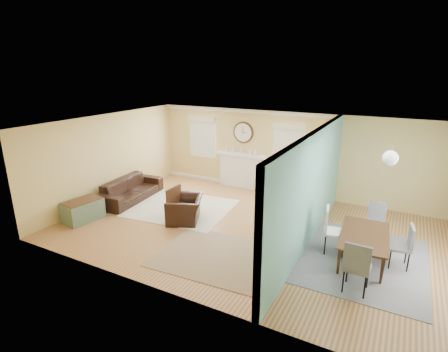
{
  "coord_description": "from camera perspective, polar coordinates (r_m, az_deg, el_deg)",
  "views": [
    {
      "loc": [
        3.22,
        -7.28,
        3.89
      ],
      "look_at": [
        -0.8,
        0.3,
        1.2
      ],
      "focal_mm": 28.0,
      "sensor_mm": 36.0,
      "label": 1
    }
  ],
  "objects": [
    {
      "name": "floor",
      "position": [
        8.86,
        3.71,
        -8.67
      ],
      "size": [
        9.0,
        9.0,
        0.0
      ],
      "primitive_type": "plane",
      "color": "brown",
      "rests_on": "ground"
    },
    {
      "name": "wall_back",
      "position": [
        11.08,
        10.26,
        3.6
      ],
      "size": [
        9.0,
        0.02,
        2.6
      ],
      "primitive_type": "cube",
      "color": "#DEC56A",
      "rests_on": "ground"
    },
    {
      "name": "wall_front",
      "position": [
        5.95,
        -8.18,
        -8.58
      ],
      "size": [
        9.0,
        0.02,
        2.6
      ],
      "primitive_type": "cube",
      "color": "#DEC56A",
      "rests_on": "ground"
    },
    {
      "name": "wall_left",
      "position": [
        10.92,
        -18.22,
        2.8
      ],
      "size": [
        0.02,
        6.0,
        2.6
      ],
      "primitive_type": "cube",
      "color": "#DEC56A",
      "rests_on": "ground"
    },
    {
      "name": "ceiling",
      "position": [
        8.07,
        4.07,
        8.16
      ],
      "size": [
        9.0,
        6.0,
        0.02
      ],
      "primitive_type": "cube",
      "color": "white",
      "rests_on": "wall_back"
    },
    {
      "name": "partition",
      "position": [
        8.16,
        14.44,
        -1.25
      ],
      "size": [
        0.17,
        6.0,
        2.6
      ],
      "color": "#DEC56A",
      "rests_on": "ground"
    },
    {
      "name": "fireplace",
      "position": [
        11.68,
        2.89,
        1.0
      ],
      "size": [
        1.7,
        0.3,
        1.17
      ],
      "color": "white",
      "rests_on": "ground"
    },
    {
      "name": "wall_clock",
      "position": [
        11.47,
        3.17,
        7.12
      ],
      "size": [
        0.7,
        0.07,
        0.7
      ],
      "color": "#4F2A17",
      "rests_on": "wall_back"
    },
    {
      "name": "window_left",
      "position": [
        12.21,
        -3.54,
        6.83
      ],
      "size": [
        1.05,
        0.13,
        1.42
      ],
      "color": "white",
      "rests_on": "wall_back"
    },
    {
      "name": "window_right",
      "position": [
        10.94,
        10.53,
        5.34
      ],
      "size": [
        1.05,
        0.13,
        1.42
      ],
      "color": "white",
      "rests_on": "wall_back"
    },
    {
      "name": "pendant",
      "position": [
        7.48,
        25.51,
        2.64
      ],
      "size": [
        0.3,
        0.3,
        0.55
      ],
      "color": "gold",
      "rests_on": "ceiling"
    },
    {
      "name": "rug_cream",
      "position": [
        10.16,
        -6.93,
        -5.2
      ],
      "size": [
        2.97,
        2.64,
        0.01
      ],
      "primitive_type": "cube",
      "rotation": [
        0.0,
        0.0,
        0.1
      ],
      "color": "#EBE5CB",
      "rests_on": "floor"
    },
    {
      "name": "rug_jute",
      "position": [
        7.7,
        -1.31,
        -12.88
      ],
      "size": [
        2.57,
        2.15,
        0.01
      ],
      "primitive_type": "cube",
      "rotation": [
        0.0,
        0.0,
        0.06
      ],
      "color": "#978162",
      "rests_on": "floor"
    },
    {
      "name": "rug_grey",
      "position": [
        8.1,
        21.73,
        -12.61
      ],
      "size": [
        2.46,
        3.07,
        0.01
      ],
      "primitive_type": "cube",
      "color": "slate",
      "rests_on": "floor"
    },
    {
      "name": "sofa",
      "position": [
        10.99,
        -14.98,
        -2.12
      ],
      "size": [
        1.09,
        2.34,
        0.66
      ],
      "primitive_type": "imported",
      "rotation": [
        0.0,
        0.0,
        1.66
      ],
      "color": "black",
      "rests_on": "floor"
    },
    {
      "name": "eames_chair",
      "position": [
        9.24,
        -6.37,
        -5.37
      ],
      "size": [
        1.22,
        1.29,
        0.66
      ],
      "primitive_type": "imported",
      "rotation": [
        0.0,
        0.0,
        -1.14
      ],
      "color": "black",
      "rests_on": "floor"
    },
    {
      "name": "green_chair",
      "position": [
        10.59,
        11.88,
        -2.68
      ],
      "size": [
        0.96,
        0.97,
        0.64
      ],
      "primitive_type": "imported",
      "rotation": [
        0.0,
        0.0,
        2.57
      ],
      "color": "#146338",
      "rests_on": "floor"
    },
    {
      "name": "trunk",
      "position": [
        9.95,
        -22.05,
        -5.22
      ],
      "size": [
        0.72,
        1.05,
        0.56
      ],
      "color": "slate",
      "rests_on": "floor"
    },
    {
      "name": "credenza",
      "position": [
        9.54,
        13.9,
        -4.59
      ],
      "size": [
        0.55,
        1.61,
        0.8
      ],
      "color": "#9F6B3B",
      "rests_on": "floor"
    },
    {
      "name": "tv",
      "position": [
        9.31,
        14.11,
        -0.5
      ],
      "size": [
        0.21,
        1.09,
        0.63
      ],
      "primitive_type": "imported",
      "rotation": [
        0.0,
        0.0,
        1.51
      ],
      "color": "black",
      "rests_on": "credenza"
    },
    {
      "name": "garden_stool",
      "position": [
        8.6,
        11.78,
        -7.99
      ],
      "size": [
        0.35,
        0.35,
        0.51
      ],
      "primitive_type": "cylinder",
      "color": "white",
      "rests_on": "floor"
    },
    {
      "name": "potted_plant",
      "position": [
        8.41,
        11.98,
        -5.08
      ],
      "size": [
        0.45,
        0.48,
        0.44
      ],
      "primitive_type": "imported",
      "rotation": [
        0.0,
        0.0,
        1.23
      ],
      "color": "#337F33",
      "rests_on": "garden_stool"
    },
    {
      "name": "dining_table",
      "position": [
        7.96,
        21.97,
        -10.79
      ],
      "size": [
        1.03,
        1.73,
        0.59
      ],
      "primitive_type": "imported",
      "rotation": [
        0.0,
        0.0,
        1.63
      ],
      "color": "#4F2A17",
      "rests_on": "floor"
    },
    {
      "name": "dining_chair_n",
      "position": [
        8.93,
        23.47,
        -6.37
      ],
      "size": [
        0.41,
        0.41,
        0.87
      ],
      "color": "slate",
      "rests_on": "floor"
    },
    {
      "name": "dining_chair_s",
      "position": [
        6.78,
        21.01,
        -12.89
      ],
      "size": [
        0.46,
        0.46,
        1.01
      ],
      "color": "slate",
      "rests_on": "floor"
    },
    {
      "name": "dining_chair_w",
      "position": [
        7.94,
        17.75,
        -7.96
      ],
      "size": [
        0.52,
        0.52,
        1.02
      ],
      "color": "white",
      "rests_on": "floor"
    },
    {
      "name": "dining_chair_e",
      "position": [
        7.91,
        26.84,
        -9.67
      ],
      "size": [
        0.46,
        0.46,
        0.92
      ],
      "color": "slate",
      "rests_on": "floor"
    }
  ]
}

